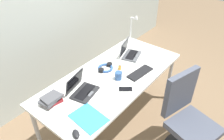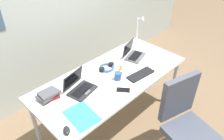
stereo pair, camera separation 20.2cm
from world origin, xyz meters
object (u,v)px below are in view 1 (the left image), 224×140
Objects in this scene: external_keyboard at (140,73)px; laptop_front_left at (82,89)px; paper_folder_back_left at (89,118)px; office_chair at (187,124)px; coffee_mug at (118,76)px; desk_lamp at (133,29)px; laptop_front_right at (129,53)px; pill_bottle at (120,66)px; book_stack at (52,99)px; computer_mouse at (76,134)px; headphones at (105,68)px; cell_phone at (126,89)px.

laptop_front_left is at bearing 162.42° from external_keyboard.
paper_folder_back_left is 1.08m from office_chair.
coffee_mug is at bearing 103.32° from office_chair.
laptop_front_right is (-0.33, -0.18, -0.16)m from desk_lamp.
pill_bottle is 0.08× the size of office_chair.
external_keyboard is at bearing -23.70° from book_stack.
paper_folder_back_left is (-1.41, -0.50, -0.19)m from desk_lamp.
external_keyboard is 1.05m from computer_mouse.
desk_lamp is 5.07× the size of pill_bottle.
laptop_front_right is 1.13m from paper_folder_back_left.
paper_folder_back_left is (0.07, -0.41, -0.04)m from book_stack.
laptop_front_left is at bearing -170.02° from headphones.
laptop_front_left is 1.17m from office_chair.
coffee_mug is (0.81, 0.19, 0.03)m from computer_mouse.
desk_lamp is 1.29× the size of paper_folder_back_left.
external_keyboard is at bearing -138.80° from desk_lamp.
book_stack is (-0.84, 0.18, 0.00)m from pill_bottle.
book_stack is (-0.59, 0.44, 0.04)m from cell_phone.
laptop_front_right is 0.88m from laptop_front_left.
computer_mouse is 0.43× the size of book_stack.
computer_mouse is at bearing 142.67° from cell_phone.
laptop_front_right is 2.33× the size of cell_phone.
paper_folder_back_left is (-0.21, -0.29, -0.04)m from laptop_front_left.
computer_mouse is at bearing -163.90° from laptop_front_right.
external_keyboard is at bearing -64.20° from headphones.
book_stack is (-0.28, 0.12, -0.00)m from laptop_front_left.
coffee_mug reaches higher than computer_mouse.
book_stack is 1.99× the size of coffee_mug.
paper_folder_back_left is (-0.52, 0.03, -0.00)m from cell_phone.
desk_lamp is 1.26× the size of laptop_front_left.
paper_folder_back_left is (0.20, 0.05, -0.01)m from computer_mouse.
desk_lamp is 1.78× the size of book_stack.
external_keyboard is at bearing -23.81° from laptop_front_left.
desk_lamp is at bearing 28.84° from laptop_front_right.
desk_lamp is 1.87× the size of headphones.
laptop_front_left is 0.36m from paper_folder_back_left.
desk_lamp is 0.40m from laptop_front_right.
office_chair is (0.80, -0.64, -0.35)m from paper_folder_back_left.
cell_phone is 1.72× the size of pill_bottle.
coffee_mug reaches higher than book_stack.
desk_lamp is at bearing 22.50° from pill_bottle.
pill_bottle is 0.35× the size of book_stack.
laptop_front_right is at bearing -6.63° from headphones.
laptop_front_right reaches higher than cell_phone.
external_keyboard is (-0.24, -0.32, -0.03)m from laptop_front_right.
laptop_front_left reaches higher than coffee_mug.
coffee_mug is at bearing 156.74° from external_keyboard.
laptop_front_right is at bearing 73.41° from office_chair.
laptop_front_right is 1.08m from office_chair.
laptop_front_right reaches higher than computer_mouse.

